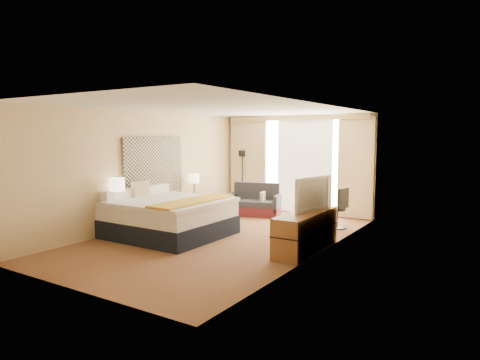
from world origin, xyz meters
The scene contains 21 objects.
floor centered at (0.00, 0.00, 0.00)m, with size 4.20×7.00×0.02m, color #521F17.
ceiling centered at (0.00, 0.00, 2.60)m, with size 4.20×7.00×0.02m, color silver.
wall_back centered at (0.00, 3.50, 1.30)m, with size 4.20×0.02×2.60m, color #CAB77B.
wall_front centered at (0.00, -3.50, 1.30)m, with size 4.20×0.02×2.60m, color #CAB77B.
wall_left centered at (-2.10, 0.00, 1.30)m, with size 0.02×7.00×2.60m, color #CAB77B.
wall_right centered at (2.10, 0.00, 1.30)m, with size 0.02×7.00×2.60m, color #CAB77B.
headboard centered at (-2.06, 0.20, 1.28)m, with size 0.06×1.85×1.50m, color black.
nightstand_left centered at (-1.87, -1.05, 0.28)m, with size 0.45×0.52×0.55m, color olive.
nightstand_right centered at (-1.87, 1.45, 0.28)m, with size 0.45×0.52×0.55m, color olive.
media_dresser centered at (1.83, 0.00, 0.35)m, with size 0.50×1.80×0.70m, color olive.
window centered at (0.25, 3.47, 1.32)m, with size 2.30×0.02×2.30m, color white.
curtains centered at (0.00, 3.39, 1.41)m, with size 4.12×0.19×2.56m.
bed centered at (-1.06, -0.46, 0.40)m, with size 2.24×2.05×1.09m.
loveseat centered at (-0.71, 2.49, 0.27)m, with size 1.46×1.05×0.82m.
floor_lamp centered at (-1.61, 3.30, 1.16)m, with size 0.21×0.21×1.64m.
desk_chair centered at (1.70, 2.09, 0.41)m, with size 0.44×0.44×0.91m.
lamp_left centered at (-1.88, -1.06, 1.06)m, with size 0.31×0.31×0.65m.
lamp_right centered at (-1.85, 1.41, 0.97)m, with size 0.26×0.26×0.55m.
tissue_box centered at (-1.77, -0.97, 0.61)m, with size 0.13×0.13×0.12m, color #9AD2EE.
telephone centered at (-1.80, 1.35, 0.58)m, with size 0.17×0.13×0.07m, color black.
television centered at (1.78, 0.21, 1.01)m, with size 1.08×0.14×0.62m, color black.
Camera 1 is at (4.88, -6.99, 2.07)m, focal length 32.00 mm.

